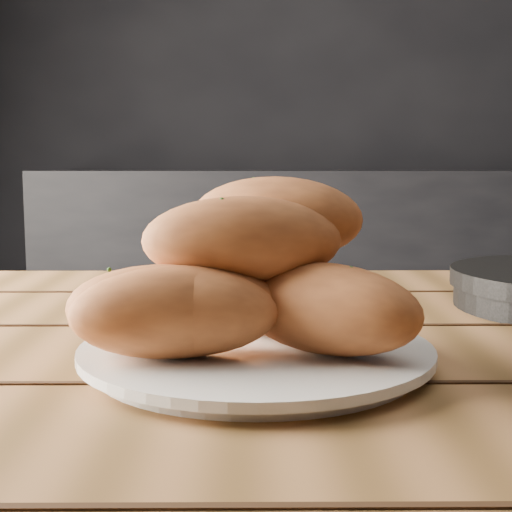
{
  "coord_description": "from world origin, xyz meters",
  "views": [
    {
      "loc": [
        -0.67,
        -0.9,
        0.92
      ],
      "look_at": [
        -0.66,
        -0.3,
        0.84
      ],
      "focal_mm": 50.0,
      "sensor_mm": 36.0,
      "label": 1
    }
  ],
  "objects": [
    {
      "name": "bread_rolls",
      "position": [
        -0.68,
        -0.32,
        0.82
      ],
      "size": [
        0.3,
        0.25,
        0.14
      ],
      "color": "#BC6734",
      "rests_on": "plate"
    },
    {
      "name": "table",
      "position": [
        -0.5,
        -0.27,
        0.65
      ],
      "size": [
        1.39,
        0.99,
        0.75
      ],
      "color": "#936137",
      "rests_on": "ground"
    },
    {
      "name": "plate",
      "position": [
        -0.66,
        -0.32,
        0.76
      ],
      "size": [
        0.29,
        0.29,
        0.02
      ],
      "color": "silver",
      "rests_on": "table"
    },
    {
      "name": "counter",
      "position": [
        0.0,
        1.7,
        0.45
      ],
      "size": [
        2.8,
        0.6,
        0.9
      ],
      "primitive_type": "cube",
      "color": "black",
      "rests_on": "ground"
    },
    {
      "name": "back_wall",
      "position": [
        0.0,
        2.0,
        1.35
      ],
      "size": [
        4.0,
        0.04,
        2.7
      ],
      "primitive_type": "cube",
      "color": "black",
      "rests_on": "ground"
    }
  ]
}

